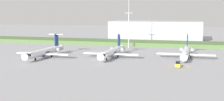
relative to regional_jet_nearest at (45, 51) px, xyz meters
name	(u,v)px	position (x,y,z in m)	size (l,w,h in m)	color
ground_plane	(122,53)	(26.48, 23.50, -2.54)	(500.00, 500.00, 0.00)	#939399
grass_berm	(138,43)	(26.48, 59.66, -1.56)	(320.00, 20.00, 1.96)	#4C6B38
regional_jet_nearest	(45,51)	(0.00, 0.00, 0.00)	(22.81, 31.00, 9.00)	silver
regional_jet_second	(112,51)	(26.49, 7.21, 0.00)	(22.81, 31.00, 9.00)	silver
regional_jet_third	(186,52)	(55.40, 14.16, 0.00)	(22.81, 31.00, 9.00)	silver
antenna_mast	(129,26)	(25.04, 42.78, 8.80)	(4.40, 0.50, 27.48)	#B2B2B7
distant_hangar	(157,31)	(33.11, 87.98, 3.68)	(57.69, 26.86, 12.43)	#9EA3AD
baggage_tug	(178,65)	(53.95, -8.55, -1.53)	(1.72, 3.20, 2.30)	yellow
safety_cone_front_marker	(169,65)	(50.77, -6.07, -2.26)	(0.44, 0.44, 0.55)	orange
safety_cone_mid_marker	(180,66)	(54.63, -5.92, -2.26)	(0.44, 0.44, 0.55)	orange
safety_cone_rear_marker	(188,66)	(57.22, -6.68, -2.26)	(0.44, 0.44, 0.55)	orange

